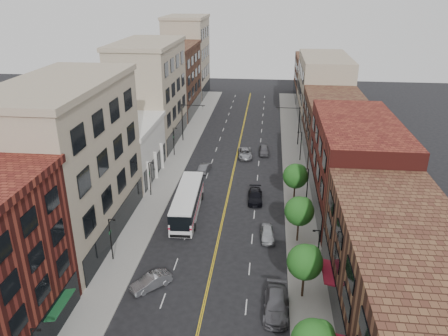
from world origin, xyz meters
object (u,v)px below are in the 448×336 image
(car_angle_b, at_px, (151,282))
(car_lane_b, at_px, (245,153))
(car_lane_c, at_px, (264,150))
(city_bus, at_px, (187,201))
(car_lane_a, at_px, (255,196))
(car_parked_mid, at_px, (276,304))
(car_lane_behind, at_px, (205,168))
(car_parked_far, at_px, (267,234))

(car_angle_b, height_order, car_lane_b, car_lane_b)
(car_lane_b, xyz_separation_m, car_lane_c, (3.28, 1.92, 0.03))
(city_bus, height_order, car_lane_a, city_bus)
(car_lane_a, xyz_separation_m, car_lane_c, (0.84, 18.55, 0.03))
(car_parked_mid, relative_size, car_lane_c, 1.29)
(city_bus, bearing_deg, car_lane_behind, 87.08)
(city_bus, relative_size, car_parked_far, 3.22)
(car_angle_b, bearing_deg, car_lane_a, 110.14)
(car_parked_mid, xyz_separation_m, car_lane_c, (-2.00, 40.89, -0.07))
(city_bus, relative_size, car_parked_mid, 2.31)
(car_angle_b, distance_m, car_lane_a, 22.27)
(city_bus, distance_m, car_angle_b, 15.50)
(city_bus, xyz_separation_m, car_lane_behind, (0.13, 14.32, -1.27))
(car_lane_behind, bearing_deg, car_lane_c, -129.30)
(car_lane_c, bearing_deg, car_lane_b, -152.54)
(car_parked_mid, xyz_separation_m, car_lane_behind, (-11.40, 31.95, -0.16))
(car_angle_b, bearing_deg, car_parked_mid, 35.36)
(car_lane_b, bearing_deg, car_angle_b, -106.68)
(car_lane_behind, bearing_deg, car_parked_mid, 116.77)
(car_angle_b, relative_size, car_lane_a, 0.86)
(car_parked_far, xyz_separation_m, car_lane_a, (-1.86, 9.74, 0.02))
(car_parked_mid, distance_m, car_lane_a, 22.52)
(car_parked_far, relative_size, car_lane_c, 0.93)
(city_bus, distance_m, car_lane_a, 9.95)
(car_parked_far, bearing_deg, car_lane_a, 97.32)
(car_lane_behind, xyz_separation_m, car_lane_b, (6.12, 7.01, 0.05))
(city_bus, bearing_deg, car_parked_mid, -59.24)
(car_lane_a, bearing_deg, car_parked_far, -81.48)
(car_lane_behind, xyz_separation_m, car_lane_a, (8.56, -9.62, 0.05))
(city_bus, xyz_separation_m, car_lane_c, (9.53, 23.25, -1.18))
(car_angle_b, height_order, car_parked_mid, car_parked_mid)
(city_bus, distance_m, car_lane_behind, 14.37)
(car_lane_behind, bearing_deg, car_parked_far, 125.44)
(city_bus, height_order, car_lane_c, city_bus)
(car_angle_b, distance_m, car_lane_b, 37.43)
(city_bus, xyz_separation_m, car_parked_mid, (11.53, -17.64, -1.11))
(city_bus, xyz_separation_m, car_angle_b, (-0.85, -15.43, -1.23))
(car_parked_mid, distance_m, car_lane_b, 39.32)
(car_angle_b, relative_size, car_lane_b, 0.83)
(car_angle_b, relative_size, car_parked_mid, 0.75)
(car_parked_mid, relative_size, car_lane_a, 1.15)
(city_bus, height_order, car_lane_behind, city_bus)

